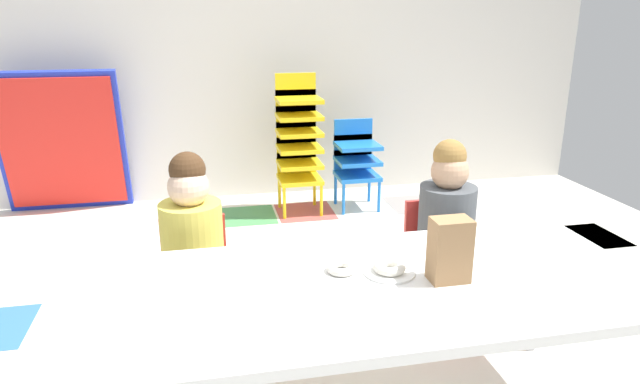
{
  "coord_description": "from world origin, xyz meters",
  "views": [
    {
      "loc": [
        -0.28,
        -2.22,
        1.46
      ],
      "look_at": [
        0.11,
        -0.34,
        0.85
      ],
      "focal_mm": 31.54,
      "sensor_mm": 36.0,
      "label": 1
    }
  ],
  "objects_px": {
    "kid_chair_yellow_stack": "(298,137)",
    "paper_plate_near_edge": "(389,272)",
    "seated_child_near_camera": "(192,237)",
    "donut_powdered_loose": "(341,268)",
    "kid_chair_blue_stack": "(356,158)",
    "folded_activity_table": "(61,143)",
    "paper_bag_brown": "(450,250)",
    "craft_table": "(359,296)",
    "donut_powdered_on_plate": "(389,267)",
    "seated_child_middle_seat": "(446,218)"
  },
  "relations": [
    {
      "from": "paper_bag_brown",
      "to": "donut_powdered_loose",
      "type": "height_order",
      "value": "paper_bag_brown"
    },
    {
      "from": "seated_child_near_camera",
      "to": "donut_powdered_on_plate",
      "type": "xyz_separation_m",
      "value": [
        0.67,
        -0.59,
        0.07
      ]
    },
    {
      "from": "paper_plate_near_edge",
      "to": "donut_powdered_on_plate",
      "type": "xyz_separation_m",
      "value": [
        0.0,
        0.0,
        0.02
      ]
    },
    {
      "from": "kid_chair_yellow_stack",
      "to": "folded_activity_table",
      "type": "distance_m",
      "value": 1.76
    },
    {
      "from": "paper_bag_brown",
      "to": "seated_child_middle_seat",
      "type": "bearing_deg",
      "value": 66.28
    },
    {
      "from": "seated_child_middle_seat",
      "to": "donut_powdered_loose",
      "type": "bearing_deg",
      "value": -139.59
    },
    {
      "from": "kid_chair_blue_stack",
      "to": "folded_activity_table",
      "type": "distance_m",
      "value": 2.21
    },
    {
      "from": "paper_bag_brown",
      "to": "folded_activity_table",
      "type": "bearing_deg",
      "value": 122.92
    },
    {
      "from": "seated_child_near_camera",
      "to": "donut_powdered_loose",
      "type": "distance_m",
      "value": 0.75
    },
    {
      "from": "kid_chair_blue_stack",
      "to": "paper_bag_brown",
      "type": "distance_m",
      "value": 2.52
    },
    {
      "from": "kid_chair_blue_stack",
      "to": "paper_plate_near_edge",
      "type": "bearing_deg",
      "value": -102.85
    },
    {
      "from": "kid_chair_yellow_stack",
      "to": "folded_activity_table",
      "type": "relative_size",
      "value": 0.96
    },
    {
      "from": "kid_chair_yellow_stack",
      "to": "paper_plate_near_edge",
      "type": "relative_size",
      "value": 5.78
    },
    {
      "from": "paper_plate_near_edge",
      "to": "donut_powdered_on_plate",
      "type": "relative_size",
      "value": 1.58
    },
    {
      "from": "craft_table",
      "to": "donut_powdered_loose",
      "type": "height_order",
      "value": "donut_powdered_loose"
    },
    {
      "from": "folded_activity_table",
      "to": "kid_chair_yellow_stack",
      "type": "bearing_deg",
      "value": -10.65
    },
    {
      "from": "kid_chair_yellow_stack",
      "to": "donut_powdered_on_plate",
      "type": "height_order",
      "value": "kid_chair_yellow_stack"
    },
    {
      "from": "paper_bag_brown",
      "to": "paper_plate_near_edge",
      "type": "xyz_separation_m",
      "value": [
        -0.18,
        0.09,
        -0.11
      ]
    },
    {
      "from": "donut_powdered_loose",
      "to": "seated_child_middle_seat",
      "type": "bearing_deg",
      "value": 40.41
    },
    {
      "from": "kid_chair_yellow_stack",
      "to": "kid_chair_blue_stack",
      "type": "relative_size",
      "value": 1.53
    },
    {
      "from": "paper_plate_near_edge",
      "to": "donut_powdered_loose",
      "type": "distance_m",
      "value": 0.17
    },
    {
      "from": "craft_table",
      "to": "paper_bag_brown",
      "type": "height_order",
      "value": "paper_bag_brown"
    },
    {
      "from": "craft_table",
      "to": "kid_chair_blue_stack",
      "type": "distance_m",
      "value": 2.54
    },
    {
      "from": "kid_chair_blue_stack",
      "to": "paper_bag_brown",
      "type": "relative_size",
      "value": 3.09
    },
    {
      "from": "craft_table",
      "to": "kid_chair_yellow_stack",
      "type": "relative_size",
      "value": 1.92
    },
    {
      "from": "kid_chair_yellow_stack",
      "to": "donut_powdered_on_plate",
      "type": "xyz_separation_m",
      "value": [
        -0.09,
        -2.39,
        0.04
      ]
    },
    {
      "from": "kid_chair_yellow_stack",
      "to": "kid_chair_blue_stack",
      "type": "height_order",
      "value": "kid_chair_yellow_stack"
    },
    {
      "from": "craft_table",
      "to": "seated_child_near_camera",
      "type": "relative_size",
      "value": 2.18
    },
    {
      "from": "kid_chair_yellow_stack",
      "to": "paper_plate_near_edge",
      "type": "bearing_deg",
      "value": -92.24
    },
    {
      "from": "seated_child_near_camera",
      "to": "donut_powdered_loose",
      "type": "xyz_separation_m",
      "value": [
        0.51,
        -0.54,
        0.06
      ]
    },
    {
      "from": "folded_activity_table",
      "to": "seated_child_near_camera",
      "type": "bearing_deg",
      "value": -65.63
    },
    {
      "from": "kid_chair_blue_stack",
      "to": "paper_bag_brown",
      "type": "bearing_deg",
      "value": -98.44
    },
    {
      "from": "craft_table",
      "to": "paper_plate_near_edge",
      "type": "relative_size",
      "value": 11.09
    },
    {
      "from": "paper_bag_brown",
      "to": "donut_powdered_loose",
      "type": "xyz_separation_m",
      "value": [
        -0.34,
        0.14,
        -0.1
      ]
    },
    {
      "from": "kid_chair_blue_stack",
      "to": "folded_activity_table",
      "type": "bearing_deg",
      "value": 171.49
    },
    {
      "from": "donut_powdered_loose",
      "to": "craft_table",
      "type": "bearing_deg",
      "value": -71.83
    },
    {
      "from": "paper_bag_brown",
      "to": "paper_plate_near_edge",
      "type": "distance_m",
      "value": 0.23
    },
    {
      "from": "folded_activity_table",
      "to": "paper_plate_near_edge",
      "type": "xyz_separation_m",
      "value": [
        1.64,
        -2.71,
        0.06
      ]
    },
    {
      "from": "paper_plate_near_edge",
      "to": "kid_chair_yellow_stack",
      "type": "bearing_deg",
      "value": 87.76
    },
    {
      "from": "folded_activity_table",
      "to": "donut_powdered_on_plate",
      "type": "relative_size",
      "value": 9.56
    },
    {
      "from": "seated_child_middle_seat",
      "to": "paper_bag_brown",
      "type": "bearing_deg",
      "value": -113.72
    },
    {
      "from": "kid_chair_yellow_stack",
      "to": "donut_powdered_loose",
      "type": "xyz_separation_m",
      "value": [
        -0.25,
        -2.34,
        0.03
      ]
    },
    {
      "from": "seated_child_near_camera",
      "to": "donut_powdered_on_plate",
      "type": "relative_size",
      "value": 8.08
    },
    {
      "from": "craft_table",
      "to": "paper_plate_near_edge",
      "type": "bearing_deg",
      "value": 24.75
    },
    {
      "from": "kid_chair_blue_stack",
      "to": "folded_activity_table",
      "type": "xyz_separation_m",
      "value": [
        -2.18,
        0.33,
        0.14
      ]
    },
    {
      "from": "folded_activity_table",
      "to": "paper_bag_brown",
      "type": "xyz_separation_m",
      "value": [
        1.82,
        -2.8,
        0.17
      ]
    },
    {
      "from": "paper_plate_near_edge",
      "to": "paper_bag_brown",
      "type": "bearing_deg",
      "value": -27.08
    },
    {
      "from": "paper_bag_brown",
      "to": "donut_powdered_on_plate",
      "type": "relative_size",
      "value": 1.94
    },
    {
      "from": "folded_activity_table",
      "to": "craft_table",
      "type": "bearing_deg",
      "value": -61.36
    },
    {
      "from": "seated_child_near_camera",
      "to": "paper_bag_brown",
      "type": "relative_size",
      "value": 4.17
    }
  ]
}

